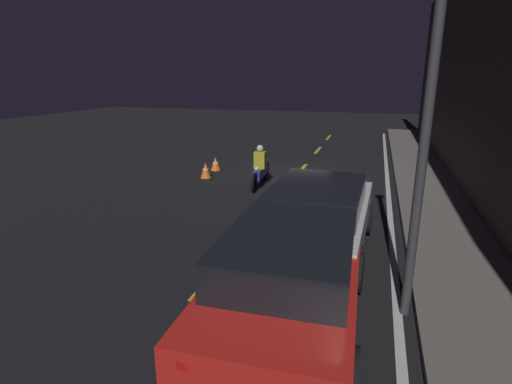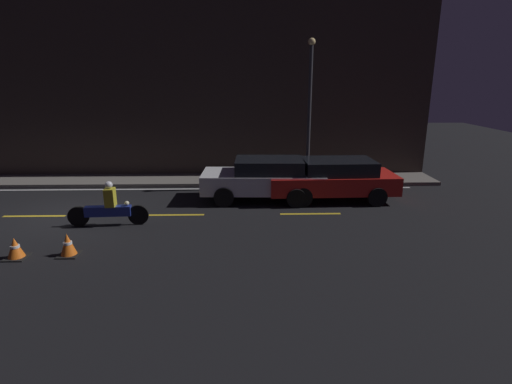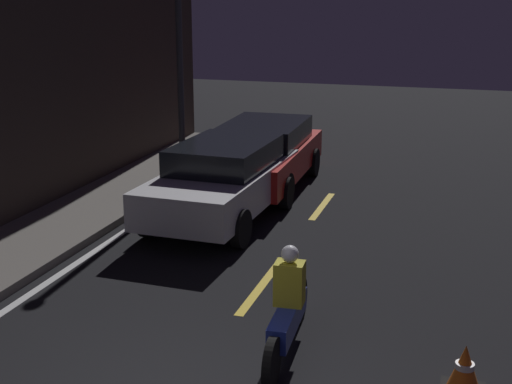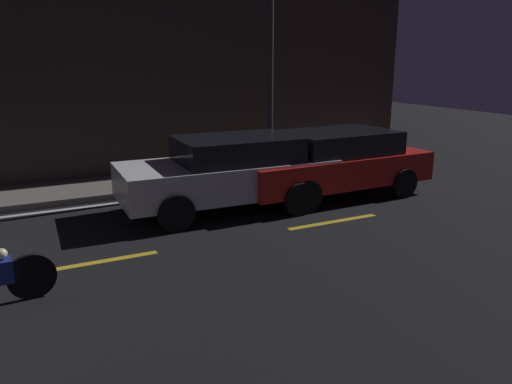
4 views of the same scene
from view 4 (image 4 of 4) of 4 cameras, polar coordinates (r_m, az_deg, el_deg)
lane_dash_d at (r=8.21m, az=-18.06°, el=-7.69°), size 2.00×0.14×0.01m
lane_dash_e at (r=9.82m, az=8.81°, el=-3.38°), size 2.00×0.14×0.01m
sedan_white at (r=10.33m, az=-3.03°, el=2.42°), size 4.45×2.10×1.52m
taxi_red at (r=11.50m, az=8.61°, el=3.46°), size 4.62×2.12×1.49m
street_lamp at (r=12.33m, az=1.67°, el=15.78°), size 0.28×0.28×5.76m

